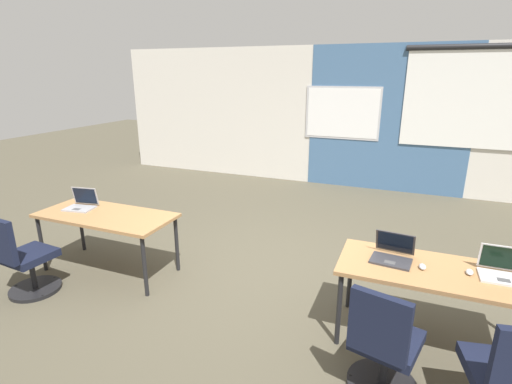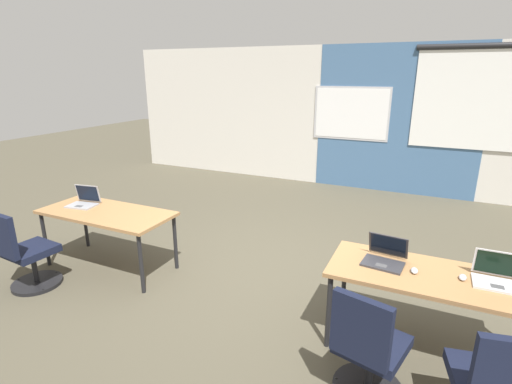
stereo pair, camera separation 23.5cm
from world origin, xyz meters
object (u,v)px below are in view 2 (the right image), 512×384
Objects in this scene: chair_near_right_inner at (368,355)px; laptop_near_right_end at (497,277)px; desk_near_left at (107,216)px; mouse_near_right_inner at (414,271)px; laptop_near_left_end at (84,201)px; laptop_near_right_inner at (385,257)px; desk_near_right at (430,281)px; mouse_near_right_end at (463,277)px; chair_near_left_end at (25,257)px.

laptop_near_right_end reaches higher than chair_near_right_inner.
mouse_near_right_inner is at bearing -0.41° from desk_near_left.
laptop_near_right_inner is at bearing -9.30° from laptop_near_left_end.
laptop_near_left_end reaches higher than mouse_near_right_inner.
laptop_near_left_end is at bearing 172.42° from desk_near_left.
laptop_near_right_end is at bearing 8.60° from desk_near_right.
desk_near_left is 1.74× the size of chair_near_right_inner.
laptop_near_right_inner is 0.39× the size of chair_near_right_inner.
laptop_near_left_end is 4.14m from mouse_near_right_end.
laptop_near_right_inner is 0.60m from mouse_near_right_end.
laptop_near_right_inner is 0.83m from laptop_near_right_end.
mouse_near_right_inner is at bearing -169.12° from desk_near_right.
laptop_near_left_end is at bearing 178.81° from mouse_near_right_inner.
desk_near_left is 3.73m from mouse_near_right_end.
laptop_near_left_end is at bearing 179.82° from laptop_near_right_end.
desk_near_left is 15.38× the size of mouse_near_right_inner.
mouse_near_right_end is at bearing -9.74° from laptop_near_left_end.
chair_near_left_end is at bearing -169.32° from mouse_near_right_inner.
desk_near_right is 4.04m from chair_near_left_end.
laptop_near_left_end is (-0.41, 0.05, 0.11)m from desk_near_left.
laptop_near_right_inner is at bearing 162.71° from mouse_near_right_inner.
laptop_near_right_end is at bearing 11.95° from mouse_near_right_end.
chair_near_right_inner is 3.67m from laptop_near_left_end.
mouse_near_right_inner is (0.25, -0.08, -0.03)m from laptop_near_right_inner.
laptop_near_right_inner is at bearing 171.93° from desk_near_right.
desk_near_right is 4.33× the size of laptop_near_left_end.
laptop_near_left_end is (-3.91, 0.05, 0.11)m from desk_near_right.
laptop_near_right_end is (0.58, 0.09, 0.03)m from mouse_near_right_inner.
desk_near_right is at bearing -101.19° from chair_near_right_inner.
desk_near_right is 15.38× the size of mouse_near_right_inner.
desk_near_left is 15.28× the size of mouse_near_right_end.
chair_near_left_end reaches higher than desk_near_left.
laptop_near_left_end is 0.40× the size of chair_near_left_end.
laptop_near_left_end is at bearing -88.79° from chair_near_left_end.
desk_near_left is 4.43× the size of laptop_near_right_inner.
laptop_near_right_end is at bearing -120.97° from chair_near_right_inner.
mouse_near_right_inner is 0.99× the size of mouse_near_right_end.
laptop_near_right_inner reaches higher than chair_near_right_inner.
laptop_near_right_inner reaches higher than mouse_near_right_end.
mouse_near_right_inner and mouse_near_right_end have the same top height.
desk_near_left is at bearing -172.83° from laptop_near_right_inner.
laptop_near_left_end and laptop_near_right_end have the same top height.
desk_near_left is 3.96m from laptop_near_right_end.
mouse_near_right_end is at bearing -164.92° from chair_near_left_end.
chair_near_right_inner is 2.49× the size of laptop_near_left_end.
desk_near_right is at bearing -171.78° from laptop_near_right_end.
desk_near_right is 1.74× the size of chair_near_right_inner.
mouse_near_right_end is (4.14, -0.03, -0.03)m from laptop_near_left_end.
desk_near_left is 1.74× the size of chair_near_left_end.
mouse_near_right_end is (0.60, -0.03, -0.03)m from laptop_near_right_inner.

